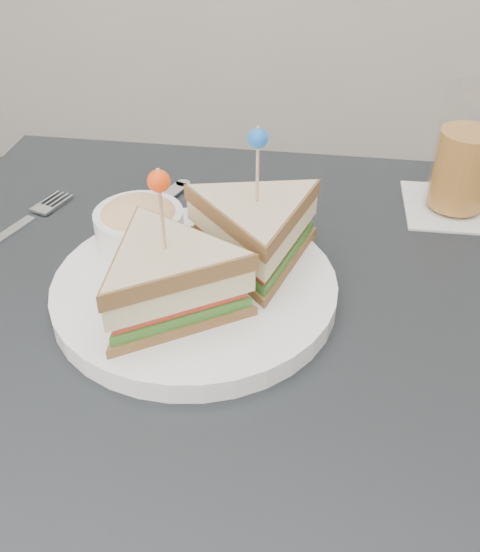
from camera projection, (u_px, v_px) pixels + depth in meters
name	position (u px, v px, depth m)	size (l,w,h in m)	color
table	(230.00, 372.00, 0.68)	(0.80, 0.80, 0.75)	black
plate_meal	(202.00, 258.00, 0.63)	(0.34, 0.33, 0.18)	white
cutlery_fork	(21.00, 224.00, 0.77)	(0.08, 0.19, 0.01)	silver
cutlery_knife	(140.00, 217.00, 0.78)	(0.09, 0.19, 0.01)	white
drink_set	(465.00, 159.00, 0.77)	(0.13, 0.13, 0.16)	silver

